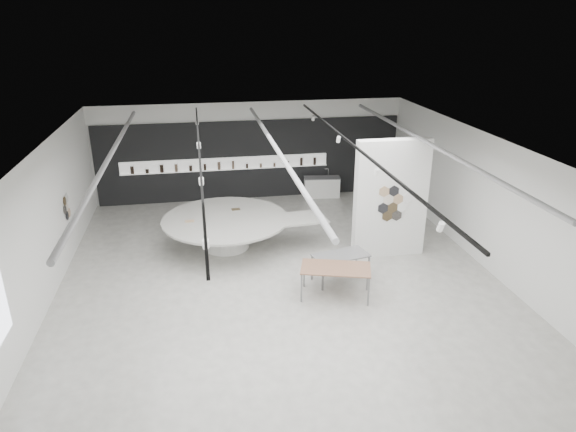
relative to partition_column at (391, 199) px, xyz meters
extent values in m
cube|color=beige|center=(-3.50, -1.00, -1.80)|extent=(12.00, 14.00, 0.01)
cube|color=silver|center=(-3.50, -1.00, 2.01)|extent=(12.00, 14.00, 0.01)
cube|color=white|center=(-3.50, 6.01, 0.10)|extent=(12.00, 0.01, 3.80)
cube|color=white|center=(-3.50, -8.00, 0.10)|extent=(12.00, 0.01, 3.80)
cube|color=white|center=(2.50, -1.00, 0.10)|extent=(0.01, 14.00, 3.80)
cube|color=white|center=(-9.51, -1.00, 0.10)|extent=(0.01, 14.00, 3.80)
cylinder|color=#939396|center=(-7.70, -0.50, 1.82)|extent=(0.12, 12.00, 0.12)
cylinder|color=#939396|center=(-3.50, -0.50, 1.82)|extent=(0.12, 12.00, 0.12)
cylinder|color=#939396|center=(0.70, -0.50, 1.82)|extent=(0.12, 12.00, 0.12)
cube|color=black|center=(-5.50, -1.00, 1.90)|extent=(0.05, 13.00, 0.06)
cylinder|color=white|center=(-5.50, -6.00, 1.72)|extent=(0.11, 0.18, 0.21)
cylinder|color=white|center=(-5.50, -2.70, 1.72)|extent=(0.11, 0.18, 0.21)
cylinder|color=white|center=(-5.50, 0.60, 1.72)|extent=(0.11, 0.18, 0.21)
cylinder|color=white|center=(-5.50, 3.90, 1.72)|extent=(0.11, 0.18, 0.21)
cube|color=black|center=(-1.50, -1.00, 1.90)|extent=(0.05, 13.00, 0.06)
cylinder|color=white|center=(-1.50, -6.00, 1.72)|extent=(0.11, 0.18, 0.21)
cylinder|color=white|center=(-1.50, -2.70, 1.72)|extent=(0.11, 0.18, 0.21)
cylinder|color=white|center=(-1.50, 0.60, 1.72)|extent=(0.11, 0.18, 0.21)
cylinder|color=white|center=(-1.50, 3.90, 1.72)|extent=(0.11, 0.18, 0.21)
cylinder|color=black|center=(-9.47, 1.50, -0.45)|extent=(0.03, 0.28, 0.28)
cylinder|color=tan|center=(-9.47, 1.76, -0.45)|extent=(0.03, 0.28, 0.28)
cylinder|color=beige|center=(-9.47, 1.63, -0.22)|extent=(0.03, 0.28, 0.28)
cylinder|color=black|center=(-9.47, 1.37, -0.22)|extent=(0.03, 0.28, 0.28)
cylinder|color=#493B24|center=(-9.47, 1.50, 0.01)|extent=(0.03, 0.28, 0.28)
cylinder|color=white|center=(-9.47, 1.76, 0.01)|extent=(0.03, 0.28, 0.28)
cube|color=black|center=(-3.50, 5.94, -0.25)|extent=(11.80, 0.10, 3.10)
cube|color=white|center=(-4.50, 5.87, -0.32)|extent=(8.00, 0.06, 0.46)
cube|color=white|center=(-4.50, 5.81, -0.54)|extent=(8.00, 0.18, 0.02)
cylinder|color=black|center=(-8.03, 5.81, -0.39)|extent=(0.13, 0.13, 0.29)
cylinder|color=black|center=(-7.49, 5.81, -0.46)|extent=(0.13, 0.13, 0.15)
cylinder|color=black|center=(-6.94, 5.81, -0.38)|extent=(0.14, 0.14, 0.30)
cylinder|color=brown|center=(-6.40, 5.81, -0.39)|extent=(0.12, 0.12, 0.29)
cylinder|color=black|center=(-5.86, 5.81, -0.43)|extent=(0.12, 0.12, 0.21)
cylinder|color=black|center=(-5.31, 5.81, -0.41)|extent=(0.10, 0.10, 0.25)
cylinder|color=brown|center=(-4.77, 5.81, -0.38)|extent=(0.12, 0.12, 0.30)
cylinder|color=brown|center=(-4.23, 5.81, -0.38)|extent=(0.10, 0.10, 0.31)
cylinder|color=black|center=(-3.69, 5.81, -0.45)|extent=(0.09, 0.09, 0.17)
cylinder|color=brown|center=(-3.14, 5.81, -0.45)|extent=(0.10, 0.10, 0.16)
cylinder|color=brown|center=(-2.60, 5.81, -0.46)|extent=(0.09, 0.09, 0.15)
cylinder|color=black|center=(-2.06, 5.81, -0.43)|extent=(0.09, 0.09, 0.21)
cylinder|color=black|center=(-1.51, 5.81, -0.38)|extent=(0.11, 0.11, 0.31)
cylinder|color=black|center=(-0.97, 5.81, -0.39)|extent=(0.11, 0.11, 0.29)
cube|color=white|center=(0.00, 0.00, 0.00)|extent=(2.20, 0.35, 3.60)
cylinder|color=#493B24|center=(0.00, -0.19, -0.20)|extent=(0.34, 0.03, 0.34)
cylinder|color=white|center=(0.30, -0.19, -0.20)|extent=(0.34, 0.03, 0.34)
cylinder|color=black|center=(-0.30, -0.19, -0.20)|extent=(0.34, 0.03, 0.34)
cylinder|color=tan|center=(0.15, -0.19, 0.06)|extent=(0.34, 0.03, 0.34)
cylinder|color=beige|center=(-0.15, -0.19, 0.06)|extent=(0.34, 0.03, 0.34)
cylinder|color=black|center=(0.15, -0.19, -0.46)|extent=(0.34, 0.03, 0.34)
cylinder|color=#493B24|center=(-0.15, -0.19, -0.46)|extent=(0.34, 0.03, 0.34)
cylinder|color=white|center=(0.45, -0.19, 0.06)|extent=(0.34, 0.03, 0.34)
cylinder|color=black|center=(0.00, -0.19, 0.32)|extent=(0.34, 0.03, 0.34)
cylinder|color=tan|center=(-0.30, -0.19, 0.32)|extent=(0.34, 0.03, 0.34)
cylinder|color=white|center=(-4.84, 1.38, -1.33)|extent=(1.53, 1.53, 0.93)
cylinder|color=#AEADA4|center=(-4.84, 1.38, -0.84)|extent=(4.23, 4.23, 0.07)
cube|color=#AEADA4|center=(-2.61, 1.00, -0.83)|extent=(1.83, 1.23, 0.06)
cube|color=tan|center=(-5.92, 1.29, -0.80)|extent=(0.29, 0.22, 0.01)
cube|color=#493B24|center=(-4.45, 2.07, -0.80)|extent=(0.29, 0.22, 0.01)
cube|color=brown|center=(-2.23, -2.16, -0.98)|extent=(1.96, 1.36, 0.03)
cube|color=slate|center=(-3.16, -2.30, -1.40)|extent=(0.06, 0.06, 0.80)
cube|color=slate|center=(-2.93, -1.53, -1.40)|extent=(0.06, 0.06, 0.80)
cube|color=slate|center=(-1.53, -2.79, -1.40)|extent=(0.06, 0.06, 0.80)
cube|color=slate|center=(-1.31, -2.02, -1.40)|extent=(0.06, 0.06, 0.80)
cube|color=slate|center=(-1.87, -1.34, -1.04)|extent=(1.63, 1.07, 0.03)
cube|color=slate|center=(-2.48, -1.82, -1.43)|extent=(0.05, 0.05, 0.74)
cube|color=slate|center=(-2.63, -1.18, -1.43)|extent=(0.05, 0.05, 0.74)
cube|color=slate|center=(-1.10, -1.50, -1.43)|extent=(0.05, 0.05, 0.74)
cube|color=slate|center=(-1.25, -0.85, -1.43)|extent=(0.05, 0.05, 0.74)
cube|color=white|center=(-0.72, 5.53, -1.41)|extent=(1.45, 0.69, 0.79)
cube|color=slate|center=(-0.72, 5.53, -1.00)|extent=(1.49, 0.72, 0.03)
cylinder|color=silver|center=(-0.45, 5.62, -0.83)|extent=(0.02, 0.02, 0.31)
cylinder|color=silver|center=(-0.52, 5.63, -0.68)|extent=(0.14, 0.04, 0.02)
camera|label=1|loc=(-5.52, -13.53, 5.15)|focal=32.00mm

